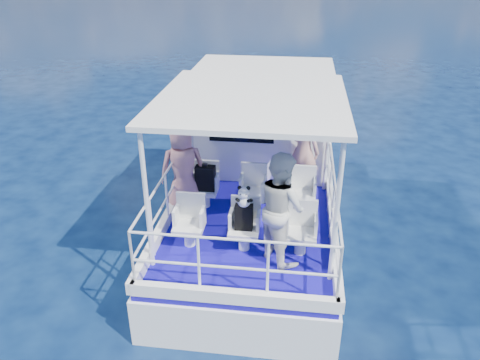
# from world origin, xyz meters

# --- Properties ---
(ground) EXTENTS (2000.00, 2000.00, 0.00)m
(ground) POSITION_xyz_m (0.00, 0.00, 0.00)
(ground) COLOR #061432
(ground) RESTS_ON ground
(hull) EXTENTS (3.00, 7.00, 1.60)m
(hull) POSITION_xyz_m (0.00, 1.00, 0.00)
(hull) COLOR white
(hull) RESTS_ON ground
(deck) EXTENTS (2.90, 6.90, 0.10)m
(deck) POSITION_xyz_m (0.00, 1.00, 0.85)
(deck) COLOR #12097F
(deck) RESTS_ON hull
(cabin) EXTENTS (2.85, 2.00, 2.20)m
(cabin) POSITION_xyz_m (0.00, 2.30, 2.00)
(cabin) COLOR white
(cabin) RESTS_ON deck
(canopy) EXTENTS (3.00, 3.20, 0.08)m
(canopy) POSITION_xyz_m (0.00, -0.20, 3.14)
(canopy) COLOR white
(canopy) RESTS_ON cabin
(canopy_posts) EXTENTS (2.77, 2.97, 2.20)m
(canopy_posts) POSITION_xyz_m (0.00, -0.25, 2.00)
(canopy_posts) COLOR white
(canopy_posts) RESTS_ON deck
(railings) EXTENTS (2.84, 3.59, 1.00)m
(railings) POSITION_xyz_m (0.00, -0.58, 1.40)
(railings) COLOR white
(railings) RESTS_ON deck
(seat_port_fwd) EXTENTS (0.48, 0.46, 0.38)m
(seat_port_fwd) POSITION_xyz_m (-0.90, 0.20, 1.09)
(seat_port_fwd) COLOR silver
(seat_port_fwd) RESTS_ON deck
(seat_center_fwd) EXTENTS (0.48, 0.46, 0.38)m
(seat_center_fwd) POSITION_xyz_m (0.00, 0.20, 1.09)
(seat_center_fwd) COLOR silver
(seat_center_fwd) RESTS_ON deck
(seat_stbd_fwd) EXTENTS (0.48, 0.46, 0.38)m
(seat_stbd_fwd) POSITION_xyz_m (0.90, 0.20, 1.09)
(seat_stbd_fwd) COLOR silver
(seat_stbd_fwd) RESTS_ON deck
(seat_port_aft) EXTENTS (0.48, 0.46, 0.38)m
(seat_port_aft) POSITION_xyz_m (-0.90, -1.10, 1.09)
(seat_port_aft) COLOR silver
(seat_port_aft) RESTS_ON deck
(seat_center_aft) EXTENTS (0.48, 0.46, 0.38)m
(seat_center_aft) POSITION_xyz_m (0.00, -1.10, 1.09)
(seat_center_aft) COLOR silver
(seat_center_aft) RESTS_ON deck
(seat_stbd_aft) EXTENTS (0.48, 0.46, 0.38)m
(seat_stbd_aft) POSITION_xyz_m (0.90, -1.10, 1.09)
(seat_stbd_aft) COLOR silver
(seat_stbd_aft) RESTS_ON deck
(passenger_port_fwd) EXTENTS (0.75, 0.64, 1.68)m
(passenger_port_fwd) POSITION_xyz_m (-1.25, 0.05, 1.74)
(passenger_port_fwd) COLOR tan
(passenger_port_fwd) RESTS_ON deck
(passenger_stbd_fwd) EXTENTS (0.75, 0.64, 1.76)m
(passenger_stbd_fwd) POSITION_xyz_m (0.89, 1.02, 1.78)
(passenger_stbd_fwd) COLOR #D6968A
(passenger_stbd_fwd) RESTS_ON deck
(passenger_stbd_aft) EXTENTS (1.07, 1.10, 1.78)m
(passenger_stbd_aft) POSITION_xyz_m (0.56, -1.23, 1.79)
(passenger_stbd_aft) COLOR silver
(passenger_stbd_aft) RESTS_ON deck
(backpack_port) EXTENTS (0.36, 0.20, 0.47)m
(backpack_port) POSITION_xyz_m (-0.87, 0.15, 1.51)
(backpack_port) COLOR black
(backpack_port) RESTS_ON seat_port_fwd
(backpack_center) EXTENTS (0.28, 0.16, 0.42)m
(backpack_center) POSITION_xyz_m (-0.01, -1.10, 1.49)
(backpack_center) COLOR black
(backpack_center) RESTS_ON seat_center_aft
(compact_camera) EXTENTS (0.09, 0.06, 0.06)m
(compact_camera) POSITION_xyz_m (-0.87, 0.15, 1.78)
(compact_camera) COLOR black
(compact_camera) RESTS_ON backpack_port
(panda) EXTENTS (0.23, 0.19, 0.35)m
(panda) POSITION_xyz_m (-0.00, -1.13, 1.88)
(panda) COLOR white
(panda) RESTS_ON backpack_center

